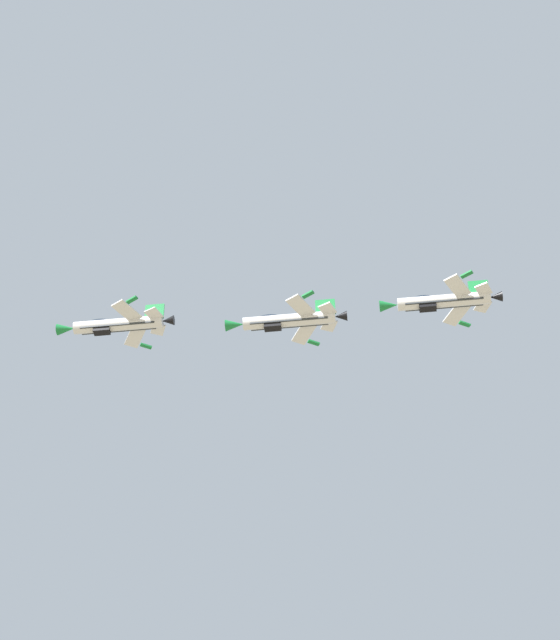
% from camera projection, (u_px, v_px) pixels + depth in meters
% --- Properties ---
extents(fighter_jet_lead, '(15.80, 10.27, 4.38)m').
position_uv_depth(fighter_jet_lead, '(116.00, 325.00, 142.15)').
color(fighter_jet_lead, silver).
extents(fighter_jet_left_wing, '(15.80, 10.28, 4.38)m').
position_uv_depth(fighter_jet_left_wing, '(287.00, 321.00, 137.83)').
color(fighter_jet_left_wing, silver).
extents(fighter_jet_right_wing, '(15.80, 10.29, 4.39)m').
position_uv_depth(fighter_jet_right_wing, '(442.00, 301.00, 138.07)').
color(fighter_jet_right_wing, silver).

